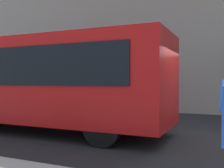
{
  "coord_description": "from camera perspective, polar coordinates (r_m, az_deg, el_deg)",
  "views": [
    {
      "loc": [
        -1.05,
        7.45,
        1.69
      ],
      "look_at": [
        1.99,
        0.59,
        1.59
      ],
      "focal_mm": 42.39,
      "sensor_mm": 36.0,
      "label": 1
    }
  ],
  "objects": [
    {
      "name": "red_bus",
      "position": [
        9.24,
        -16.13,
        0.72
      ],
      "size": [
        9.05,
        2.54,
        3.08
      ],
      "color": "red",
      "rests_on": "ground_plane"
    },
    {
      "name": "ground_plane",
      "position": [
        7.71,
        15.85,
        -11.9
      ],
      "size": [
        60.0,
        60.0,
        0.0
      ],
      "primitive_type": "plane",
      "color": "#232326"
    }
  ]
}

